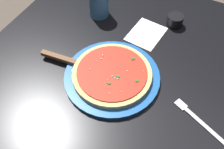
% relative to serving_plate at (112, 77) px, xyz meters
% --- Properties ---
extents(restaurant_table, '(1.04, 0.92, 0.76)m').
position_rel_serving_plate_xyz_m(restaurant_table, '(-0.05, -0.02, -0.14)').
color(restaurant_table, black).
rests_on(restaurant_table, ground_plane).
extents(serving_plate, '(0.31, 0.31, 0.01)m').
position_rel_serving_plate_xyz_m(serving_plate, '(0.00, 0.00, 0.00)').
color(serving_plate, '#195199').
rests_on(serving_plate, restaurant_table).
extents(pizza, '(0.26, 0.26, 0.02)m').
position_rel_serving_plate_xyz_m(pizza, '(-0.00, 0.00, 0.02)').
color(pizza, '#DBB26B').
rests_on(pizza, serving_plate).
extents(pizza_server, '(0.08, 0.22, 0.01)m').
position_rel_serving_plate_xyz_m(pizza_server, '(0.02, -0.16, 0.01)').
color(pizza_server, silver).
rests_on(pizza_server, serving_plate).
extents(cup_tall_drink, '(0.08, 0.08, 0.12)m').
position_rel_serving_plate_xyz_m(cup_tall_drink, '(-0.27, -0.19, 0.05)').
color(cup_tall_drink, teal).
rests_on(cup_tall_drink, restaurant_table).
extents(cup_small_sauce, '(0.06, 0.06, 0.04)m').
position_rel_serving_plate_xyz_m(cup_small_sauce, '(-0.35, 0.10, 0.01)').
color(cup_small_sauce, black).
rests_on(cup_small_sauce, restaurant_table).
extents(napkin_folded_right, '(0.16, 0.13, 0.00)m').
position_rel_serving_plate_xyz_m(napkin_folded_right, '(-0.25, 0.02, -0.01)').
color(napkin_folded_right, white).
rests_on(napkin_folded_right, restaurant_table).
extents(fork, '(0.09, 0.18, 0.00)m').
position_rel_serving_plate_xyz_m(fork, '(0.02, 0.29, -0.00)').
color(fork, silver).
rests_on(fork, restaurant_table).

